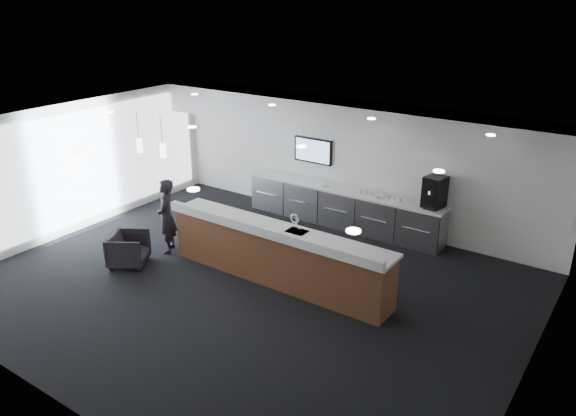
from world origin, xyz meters
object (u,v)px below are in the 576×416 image
Objects in this scene: service_counter at (277,254)px; armchair at (128,249)px; coffee_machine at (435,192)px; lounge_guest at (167,216)px.

service_counter is 6.32× the size of armchair.
service_counter is at bearing -109.87° from coffee_machine.
coffee_machine is at bearing -79.84° from armchair.
armchair is (-2.94, -1.16, -0.23)m from service_counter.
armchair is 1.05m from lounge_guest.
lounge_guest is (-2.73, -0.24, 0.24)m from service_counter.
lounge_guest is at bearing -174.40° from service_counter.
lounge_guest reaches higher than armchair.
armchair is (-4.81, -4.33, -0.95)m from coffee_machine.
coffee_machine is at bearing 93.00° from lounge_guest.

